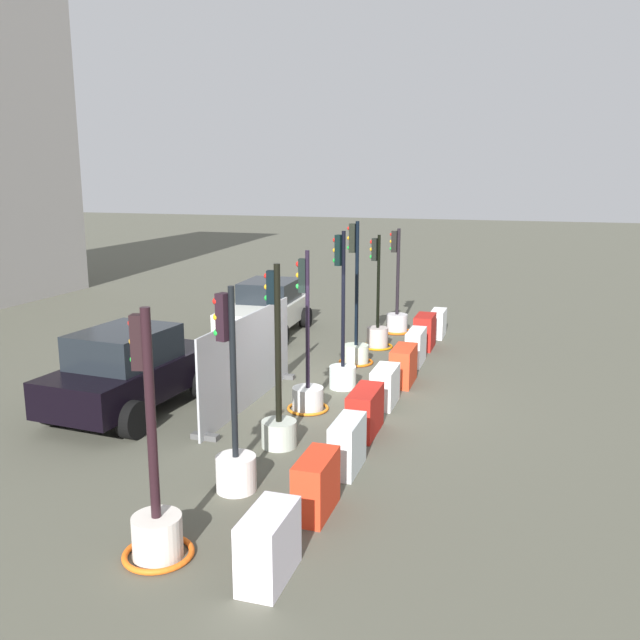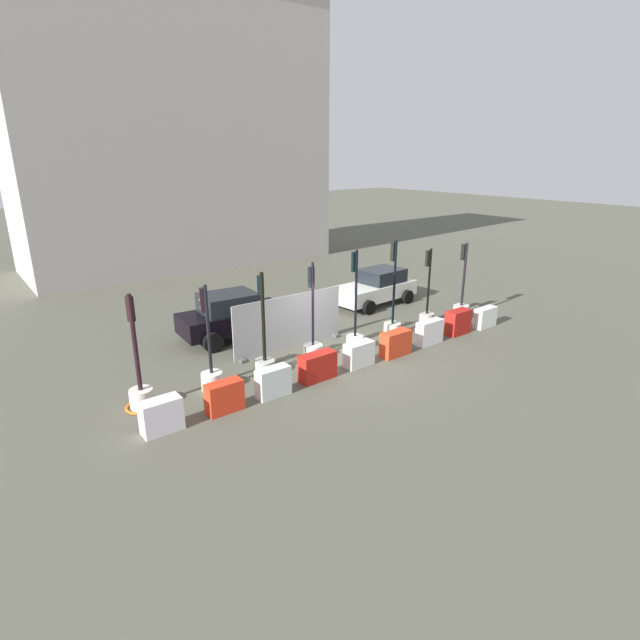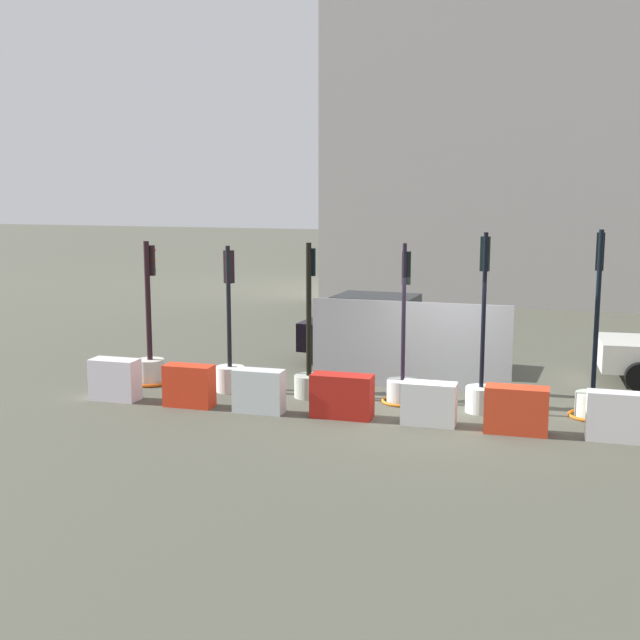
# 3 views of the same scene
# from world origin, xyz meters

# --- Properties ---
(ground_plane) EXTENTS (120.00, 120.00, 0.00)m
(ground_plane) POSITION_xyz_m (0.00, 0.00, 0.00)
(ground_plane) COLOR #505043
(traffic_light_0) EXTENTS (0.88, 0.88, 3.10)m
(traffic_light_0) POSITION_xyz_m (-6.34, 0.42, 0.54)
(traffic_light_0) COLOR beige
(traffic_light_0) RESTS_ON ground_plane
(traffic_light_1) EXTENTS (0.60, 0.60, 3.05)m
(traffic_light_1) POSITION_xyz_m (-4.42, 0.28, 0.62)
(traffic_light_1) COLOR silver
(traffic_light_1) RESTS_ON ground_plane
(traffic_light_2) EXTENTS (0.60, 0.60, 3.15)m
(traffic_light_2) POSITION_xyz_m (-2.68, 0.28, 0.62)
(traffic_light_2) COLOR #ADB4A5
(traffic_light_2) RESTS_ON ground_plane
(traffic_light_3) EXTENTS (0.83, 0.83, 3.17)m
(traffic_light_3) POSITION_xyz_m (-0.78, 0.42, 0.50)
(traffic_light_3) COLOR silver
(traffic_light_3) RESTS_ON ground_plane
(traffic_light_4) EXTENTS (0.58, 0.58, 3.42)m
(traffic_light_4) POSITION_xyz_m (0.79, 0.15, 0.63)
(traffic_light_4) COLOR silver
(traffic_light_4) RESTS_ON ground_plane
(traffic_light_5) EXTENTS (0.86, 0.86, 3.49)m
(traffic_light_5) POSITION_xyz_m (2.81, 0.40, 0.55)
(traffic_light_5) COLOR beige
(traffic_light_5) RESTS_ON ground_plane
(construction_barrier_0) EXTENTS (0.97, 0.48, 0.83)m
(construction_barrier_0) POSITION_xyz_m (-6.35, -1.05, 0.42)
(construction_barrier_0) COLOR white
(construction_barrier_0) RESTS_ON ground_plane
(construction_barrier_1) EXTENTS (0.97, 0.43, 0.82)m
(construction_barrier_1) POSITION_xyz_m (-4.71, -1.07, 0.41)
(construction_barrier_1) COLOR red
(construction_barrier_1) RESTS_ON ground_plane
(construction_barrier_2) EXTENTS (0.97, 0.40, 0.83)m
(construction_barrier_2) POSITION_xyz_m (-3.25, -1.10, 0.42)
(construction_barrier_2) COLOR silver
(construction_barrier_2) RESTS_ON ground_plane
(construction_barrier_3) EXTENTS (1.15, 0.47, 0.82)m
(construction_barrier_3) POSITION_xyz_m (-1.65, -0.98, 0.41)
(construction_barrier_3) COLOR #B41D15
(construction_barrier_3) RESTS_ON ground_plane
(construction_barrier_4) EXTENTS (0.98, 0.45, 0.78)m
(construction_barrier_4) POSITION_xyz_m (-0.02, -0.98, 0.39)
(construction_barrier_4) COLOR silver
(construction_barrier_4) RESTS_ON ground_plane
(construction_barrier_5) EXTENTS (1.09, 0.46, 0.83)m
(construction_barrier_5) POSITION_xyz_m (1.52, -1.05, 0.41)
(construction_barrier_5) COLOR red
(construction_barrier_5) RESTS_ON ground_plane
(construction_barrier_6) EXTENTS (1.08, 0.38, 0.84)m
(construction_barrier_6) POSITION_xyz_m (3.21, -1.02, 0.42)
(construction_barrier_6) COLOR white
(construction_barrier_6) RESTS_ON ground_plane
(car_black_sedan) EXTENTS (3.91, 2.25, 1.68)m
(car_black_sedan) POSITION_xyz_m (-1.94, 3.66, 0.84)
(car_black_sedan) COLOR black
(car_black_sedan) RESTS_ON ground_plane
(building_main_facade) EXTENTS (17.80, 7.04, 15.46)m
(building_main_facade) POSITION_xyz_m (1.96, 17.30, 7.75)
(building_main_facade) COLOR #AFAAA6
(building_main_facade) RESTS_ON ground_plane
(site_fence_panel) EXTENTS (4.28, 0.50, 1.86)m
(site_fence_panel) POSITION_xyz_m (-0.87, 1.62, 0.89)
(site_fence_panel) COLOR #A2A5AA
(site_fence_panel) RESTS_ON ground_plane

